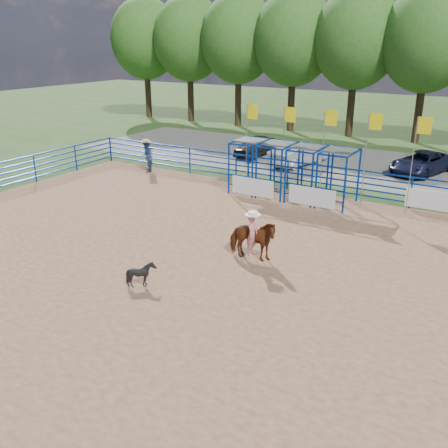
{
  "coord_description": "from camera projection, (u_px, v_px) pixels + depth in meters",
  "views": [
    {
      "loc": [
        6.9,
        -12.55,
        7.2
      ],
      "look_at": [
        -1.3,
        1.0,
        1.3
      ],
      "focal_mm": 40.0,
      "sensor_mm": 36.0,
      "label": 1
    }
  ],
  "objects": [
    {
      "name": "calf",
      "position": [
        141.0,
        274.0,
        15.27
      ],
      "size": [
        0.77,
        0.69,
        0.81
      ],
      "primitive_type": "imported",
      "rotation": [
        0.0,
        0.0,
        1.53
      ],
      "color": "black",
      "rests_on": "arena_dirt"
    },
    {
      "name": "spectator_cowboy",
      "position": [
        147.0,
        156.0,
        28.29
      ],
      "size": [
        1.06,
        1.1,
        1.84
      ],
      "color": "navy",
      "rests_on": "arena_dirt"
    },
    {
      "name": "arena_dirt",
      "position": [
        243.0,
        279.0,
        15.91
      ],
      "size": [
        30.0,
        20.0,
        0.02
      ],
      "primitive_type": "cube",
      "color": "#8F6447",
      "rests_on": "ground"
    },
    {
      "name": "chute_assembly",
      "position": [
        299.0,
        173.0,
        23.49
      ],
      "size": [
        19.32,
        2.41,
        4.2
      ],
      "color": "navy",
      "rests_on": "ground"
    },
    {
      "name": "treeline",
      "position": [
        429.0,
        33.0,
        34.13
      ],
      "size": [
        56.4,
        6.4,
        11.24
      ],
      "color": "#3F2B19",
      "rests_on": "ground"
    },
    {
      "name": "car_b",
      "position": [
        299.0,
        153.0,
        30.0
      ],
      "size": [
        2.43,
        4.55,
        1.43
      ],
      "primitive_type": "imported",
      "rotation": [
        0.0,
        0.0,
        2.92
      ],
      "color": "#94989D",
      "rests_on": "gravel_strip"
    },
    {
      "name": "car_a",
      "position": [
        255.0,
        146.0,
        32.45
      ],
      "size": [
        1.53,
        3.74,
        1.27
      ],
      "primitive_type": "imported",
      "rotation": [
        0.0,
        0.0,
        -0.01
      ],
      "color": "black",
      "rests_on": "gravel_strip"
    },
    {
      "name": "gravel_strip",
      "position": [
        382.0,
        168.0,
        29.54
      ],
      "size": [
        40.0,
        10.0,
        0.01
      ],
      "primitive_type": "cube",
      "color": "#68655D",
      "rests_on": "ground"
    },
    {
      "name": "perimeter_fence",
      "position": [
        243.0,
        257.0,
        15.66
      ],
      "size": [
        30.1,
        20.1,
        1.5
      ],
      "color": "navy",
      "rests_on": "ground"
    },
    {
      "name": "car_c",
      "position": [
        421.0,
        163.0,
        28.14
      ],
      "size": [
        3.27,
        4.86,
        1.24
      ],
      "primitive_type": "imported",
      "rotation": [
        0.0,
        0.0,
        -0.3
      ],
      "color": "black",
      "rests_on": "gravel_strip"
    },
    {
      "name": "horse_and_rider",
      "position": [
        252.0,
        236.0,
        16.96
      ],
      "size": [
        1.87,
        1.06,
        2.49
      ],
      "color": "brown",
      "rests_on": "arena_dirt"
    },
    {
      "name": "ground",
      "position": [
        243.0,
        279.0,
        15.92
      ],
      "size": [
        120.0,
        120.0,
        0.0
      ],
      "primitive_type": "plane",
      "color": "#354F1F",
      "rests_on": "ground"
    }
  ]
}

